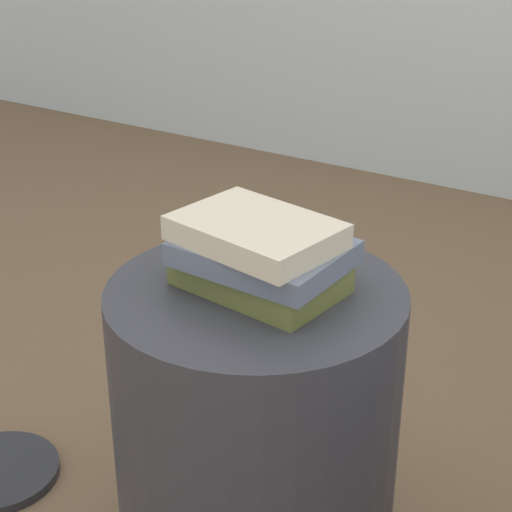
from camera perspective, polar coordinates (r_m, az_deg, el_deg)
side_table at (r=1.40m, az=0.00°, el=-12.27°), size 0.45×0.45×0.55m
book_olive at (r=1.25m, az=0.30°, el=-1.29°), size 0.25×0.18×0.04m
book_slate at (r=1.23m, az=0.50°, el=0.22°), size 0.24×0.19×0.03m
book_cream at (r=1.21m, az=-0.16°, el=1.60°), size 0.25×0.20×0.04m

